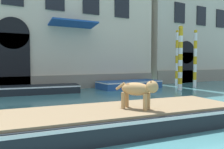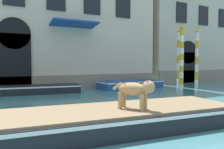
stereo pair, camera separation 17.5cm
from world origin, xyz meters
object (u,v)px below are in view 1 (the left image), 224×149
mooring_pole_0 (195,59)px  mooring_pole_1 (180,58)px  boat_foreground (111,119)px  mooring_pole_2 (177,58)px  boat_moored_near_palazzo (29,90)px  boat_moored_far (129,84)px  dog_on_deck (139,90)px

mooring_pole_0 → mooring_pole_1: size_ratio=0.99×
boat_foreground → mooring_pole_2: bearing=43.2°
mooring_pole_0 → mooring_pole_1: mooring_pole_1 is taller
boat_foreground → mooring_pole_1: bearing=39.9°
boat_foreground → mooring_pole_0: size_ratio=1.86×
boat_moored_near_palazzo → boat_moored_far: (6.76, -0.15, 0.02)m
boat_moored_near_palazzo → boat_moored_far: size_ratio=1.27×
boat_moored_far → dog_on_deck: bearing=-122.7°
boat_moored_near_palazzo → mooring_pole_0: mooring_pole_0 is taller
boat_foreground → boat_moored_near_palazzo: bearing=102.9°
boat_foreground → mooring_pole_1: 9.93m
boat_moored_near_palazzo → mooring_pole_0: 11.47m
dog_on_deck → boat_moored_far: bearing=114.6°
mooring_pole_1 → mooring_pole_2: size_ratio=0.98×
mooring_pole_0 → boat_foreground: bearing=-148.9°
boat_moored_far → mooring_pole_0: 5.12m
boat_foreground → mooring_pole_2: (9.56, 7.38, 1.86)m
boat_foreground → mooring_pole_2: size_ratio=1.81×
boat_moored_far → boat_moored_near_palazzo: bearing=177.1°
boat_moored_near_palazzo → mooring_pole_2: (10.62, -0.80, 1.91)m
dog_on_deck → boat_moored_near_palazzo: dog_on_deck is taller
dog_on_deck → boat_moored_near_palazzo: bearing=156.8°
mooring_pole_2 → boat_moored_far: bearing=170.4°
boat_foreground → dog_on_deck: 1.07m
boat_moored_far → mooring_pole_0: size_ratio=1.11×
dog_on_deck → mooring_pole_2: bearing=96.7°
boat_moored_near_palazzo → mooring_pole_1: (9.11, -2.68, 1.88)m
boat_foreground → boat_moored_near_palazzo: (-1.06, 8.18, -0.05)m
boat_moored_near_palazzo → boat_moored_far: 6.76m
mooring_pole_1 → mooring_pole_2: (1.51, 1.87, 0.03)m
mooring_pole_0 → mooring_pole_2: bearing=110.3°
mooring_pole_1 → mooring_pole_0: bearing=15.2°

